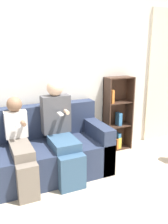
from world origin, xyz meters
TOP-DOWN VIEW (x-y plane):
  - ground_plane at (0.00, 0.00)m, footprint 14.00×14.00m
  - back_wall at (0.00, 0.95)m, footprint 10.00×0.06m
  - curtain_panel at (2.02, 0.90)m, footprint 0.66×0.04m
  - couch at (-0.40, 0.51)m, footprint 1.91×0.82m
  - adult_seated at (-0.08, 0.39)m, footprint 0.38×0.75m
  - child_seated at (-0.60, 0.35)m, footprint 0.28×0.76m
  - bookshelf at (1.04, 0.83)m, footprint 0.45×0.24m

SIDE VIEW (x-z plane):
  - ground_plane at x=0.00m, z-range 0.00..0.00m
  - couch at x=-0.40m, z-range -0.14..0.76m
  - bookshelf at x=1.04m, z-range -0.05..1.16m
  - child_seated at x=-0.60m, z-range 0.02..1.10m
  - adult_seated at x=-0.08m, z-range 0.02..1.29m
  - curtain_panel at x=2.02m, z-range 0.00..2.29m
  - back_wall at x=0.00m, z-range 0.00..2.55m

